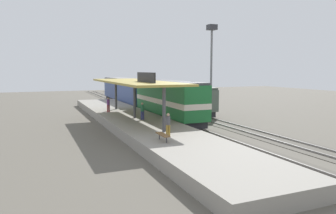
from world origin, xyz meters
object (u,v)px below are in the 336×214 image
object	(u,v)px
person_waiting	(142,110)
freight_car	(186,99)
locomotive	(168,100)
passenger_carriage_single	(126,91)
platform_bench	(163,135)
person_walking	(108,104)
light_mast	(212,50)
person_boarding	(168,123)

from	to	relation	value
person_waiting	freight_car	bearing A→B (deg)	43.09
locomotive	passenger_carriage_single	size ratio (longest dim) A/B	0.72
locomotive	person_waiting	world-z (taller)	locomotive
platform_bench	passenger_carriage_single	distance (m)	31.78
platform_bench	person_walking	world-z (taller)	person_walking
passenger_carriage_single	freight_car	size ratio (longest dim) A/B	1.67
platform_bench	locomotive	bearing A→B (deg)	65.54
light_mast	person_boarding	bearing A→B (deg)	-129.65
locomotive	person_boarding	world-z (taller)	locomotive
platform_bench	light_mast	bearing A→B (deg)	50.79
locomotive	freight_car	bearing A→B (deg)	46.22
freight_car	light_mast	world-z (taller)	light_mast
person_walking	light_mast	bearing A→B (deg)	0.89
light_mast	person_walking	xyz separation A→B (m)	(-13.93, -0.22, -6.54)
light_mast	person_walking	size ratio (longest dim) A/B	6.84
passenger_carriage_single	person_waiting	bearing A→B (deg)	-101.22
passenger_carriage_single	person_boarding	size ratio (longest dim) A/B	11.70
platform_bench	locomotive	xyz separation A→B (m)	(6.00, 13.19, 1.07)
passenger_carriage_single	light_mast	bearing A→B (deg)	-61.34
light_mast	person_walking	distance (m)	15.39
platform_bench	passenger_carriage_single	xyz separation A→B (m)	(6.00, 31.19, 0.97)
platform_bench	person_boarding	world-z (taller)	person_boarding
freight_car	light_mast	distance (m)	7.26
platform_bench	freight_car	distance (m)	20.89
passenger_carriage_single	person_walking	distance (m)	15.74
passenger_carriage_single	person_boarding	distance (m)	30.07
locomotive	passenger_carriage_single	xyz separation A→B (m)	(0.00, 18.00, -0.10)
passenger_carriage_single	person_waiting	xyz separation A→B (m)	(-4.26, -21.49, -0.46)
platform_bench	person_waiting	xyz separation A→B (m)	(1.74, 9.70, 0.51)
passenger_carriage_single	person_waiting	size ratio (longest dim) A/B	11.70
locomotive	light_mast	size ratio (longest dim) A/B	1.23
light_mast	person_boarding	world-z (taller)	light_mast
person_waiting	person_walking	size ratio (longest dim) A/B	1.00
locomotive	platform_bench	bearing A→B (deg)	-114.46
locomotive	person_waiting	xyz separation A→B (m)	(-4.26, -3.49, -0.56)
person_walking	person_boarding	xyz separation A→B (m)	(1.18, -15.16, 0.00)
light_mast	person_waiting	distance (m)	15.51
passenger_carriage_single	person_boarding	bearing A→B (deg)	-99.47
light_mast	platform_bench	bearing A→B (deg)	-129.21
person_walking	person_waiting	bearing A→B (deg)	-75.09
locomotive	freight_car	xyz separation A→B (m)	(4.60, 4.80, -0.44)
person_walking	locomotive	bearing A→B (deg)	-29.80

